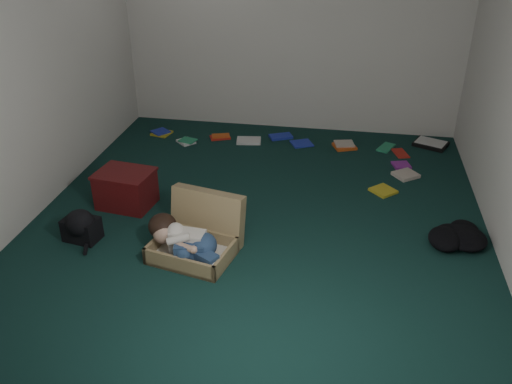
% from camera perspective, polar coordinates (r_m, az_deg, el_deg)
% --- Properties ---
extents(floor, '(4.50, 4.50, 0.00)m').
position_cam_1_polar(floor, '(4.90, 0.31, -2.76)').
color(floor, '#102F2B').
rests_on(floor, ground).
extents(wall_back, '(4.50, 0.00, 4.50)m').
position_cam_1_polar(wall_back, '(6.54, 3.84, 17.50)').
color(wall_back, white).
rests_on(wall_back, ground).
extents(wall_front, '(4.50, 0.00, 4.50)m').
position_cam_1_polar(wall_front, '(2.37, -8.91, -3.80)').
color(wall_front, white).
rests_on(wall_front, ground).
extents(wall_left, '(0.00, 4.50, 4.50)m').
position_cam_1_polar(wall_left, '(5.09, -22.98, 12.15)').
color(wall_left, white).
rests_on(wall_left, ground).
extents(suitcase, '(0.75, 0.74, 0.46)m').
position_cam_1_polar(suitcase, '(4.43, -6.05, -4.57)').
color(suitcase, '#9E8457').
rests_on(suitcase, floor).
extents(person, '(0.65, 0.43, 0.29)m').
position_cam_1_polar(person, '(4.32, -7.57, -5.05)').
color(person, silver).
rests_on(person, suitcase).
extents(maroon_bin, '(0.55, 0.46, 0.34)m').
position_cam_1_polar(maroon_bin, '(5.17, -13.54, 0.34)').
color(maroon_bin, '#591213').
rests_on(maroon_bin, floor).
extents(backpack, '(0.40, 0.34, 0.22)m').
position_cam_1_polar(backpack, '(4.79, -17.88, -3.65)').
color(backpack, black).
rests_on(backpack, floor).
extents(clothing_pile, '(0.50, 0.45, 0.13)m').
position_cam_1_polar(clothing_pile, '(4.87, 20.35, -4.09)').
color(clothing_pile, black).
rests_on(clothing_pile, floor).
extents(paper_tray, '(0.44, 0.39, 0.05)m').
position_cam_1_polar(paper_tray, '(6.66, 17.91, 4.85)').
color(paper_tray, black).
rests_on(paper_tray, floor).
extents(book_scatter, '(3.09, 1.45, 0.02)m').
position_cam_1_polar(book_scatter, '(6.24, 5.29, 4.43)').
color(book_scatter, gold).
rests_on(book_scatter, floor).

